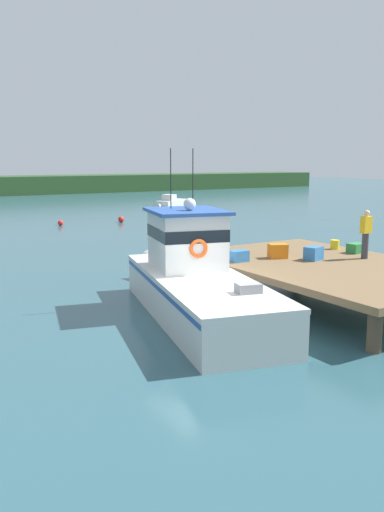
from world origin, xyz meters
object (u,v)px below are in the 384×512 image
object	(u,v)px
crate_single_by_cleat	(238,256)
crate_stack_mid_dock	(314,253)
mooring_buoy_channel_marker	(121,219)
bait_bucket	(335,245)
deckhand_by_the_boat	(366,233)
main_fishing_boat	(193,279)
crate_single_far	(356,248)
moored_boat_far_left	(171,203)
mooring_buoy_inshore	(61,223)
mooring_buoy_outer	(188,216)
crate_stack_near_edge	(278,251)

from	to	relation	value
crate_single_by_cleat	crate_stack_mid_dock	bearing A→B (deg)	-25.40
mooring_buoy_channel_marker	bait_bucket	bearing A→B (deg)	-93.23
bait_bucket	deckhand_by_the_boat	xyz separation A→B (m)	(-0.61, -1.91, 0.69)
main_fishing_boat	crate_single_by_cleat	distance (m)	2.35
main_fishing_boat	crate_stack_mid_dock	distance (m)	4.51
crate_single_far	moored_boat_far_left	world-z (taller)	crate_single_far
crate_stack_mid_dock	mooring_buoy_inshore	bearing A→B (deg)	92.23
crate_single_by_cleat	bait_bucket	size ratio (longest dim) A/B	1.76
crate_single_by_cleat	mooring_buoy_outer	size ratio (longest dim) A/B	1.44
crate_stack_mid_dock	mooring_buoy_inshore	xyz separation A→B (m)	(-0.91, 23.45, -1.23)
crate_single_far	mooring_buoy_channel_marker	world-z (taller)	crate_single_far
crate_single_by_cleat	main_fishing_boat	bearing A→B (deg)	-161.05
crate_stack_near_edge	bait_bucket	xyz separation A→B (m)	(3.02, 0.30, -0.07)
bait_bucket	mooring_buoy_channel_marker	world-z (taller)	bait_bucket
crate_stack_mid_dock	deckhand_by_the_boat	distance (m)	1.90
mooring_buoy_channel_marker	deckhand_by_the_boat	bearing A→B (deg)	-94.44
mooring_buoy_inshore	mooring_buoy_outer	size ratio (longest dim) A/B	0.92
moored_boat_far_left	mooring_buoy_outer	xyz separation A→B (m)	(-3.63, -9.10, -0.24)
mooring_buoy_inshore	bait_bucket	bearing A→B (deg)	-81.91
main_fishing_boat	mooring_buoy_channel_marker	distance (m)	24.13
crate_single_far	mooring_buoy_inshore	bearing A→B (deg)	97.85
mooring_buoy_channel_marker	moored_boat_far_left	bearing A→B (deg)	43.20
mooring_buoy_channel_marker	mooring_buoy_outer	world-z (taller)	mooring_buoy_channel_marker
crate_stack_near_edge	main_fishing_boat	bearing A→B (deg)	-171.29
deckhand_by_the_boat	crate_stack_mid_dock	bearing A→B (deg)	156.55
crate_stack_mid_dock	mooring_buoy_inshore	size ratio (longest dim) A/B	1.56
main_fishing_boat	deckhand_by_the_boat	world-z (taller)	main_fishing_boat
crate_stack_near_edge	crate_stack_mid_dock	xyz separation A→B (m)	(0.77, -0.90, -0.02)
crate_stack_near_edge	deckhand_by_the_boat	distance (m)	2.96
deckhand_by_the_boat	mooring_buoy_outer	world-z (taller)	deckhand_by_the_boat
crate_stack_mid_dock	crate_single_far	size ratio (longest dim) A/B	1.00
crate_single_by_cleat	bait_bucket	bearing A→B (deg)	1.44
crate_single_by_cleat	crate_single_far	bearing A→B (deg)	-10.76
crate_stack_near_edge	moored_boat_far_left	xyz separation A→B (m)	(13.24, 30.63, -0.99)
main_fishing_boat	crate_single_far	size ratio (longest dim) A/B	16.58
crate_stack_near_edge	crate_single_far	bearing A→B (deg)	-12.63
main_fishing_boat	mooring_buoy_outer	distance (m)	25.82
crate_stack_near_edge	crate_stack_mid_dock	world-z (taller)	crate_stack_near_edge
crate_single_far	crate_stack_mid_dock	bearing A→B (deg)	-174.62
main_fishing_boat	mooring_buoy_outer	size ratio (longest dim) A/B	23.85
crate_stack_mid_dock	mooring_buoy_outer	distance (m)	24.14
mooring_buoy_outer	mooring_buoy_channel_marker	bearing A→B (deg)	172.98
crate_stack_near_edge	mooring_buoy_channel_marker	xyz separation A→B (m)	(4.25, 22.19, -1.22)
main_fishing_boat	deckhand_by_the_boat	distance (m)	6.30
crate_stack_near_edge	crate_single_by_cleat	distance (m)	1.53
crate_single_far	mooring_buoy_outer	world-z (taller)	crate_single_far
crate_single_by_cleat	deckhand_by_the_boat	world-z (taller)	deckhand_by_the_boat
crate_single_by_cleat	crate_stack_mid_dock	xyz separation A→B (m)	(2.28, -1.08, 0.04)
mooring_buoy_inshore	mooring_buoy_outer	distance (m)	9.80
main_fishing_boat	crate_single_by_cleat	size ratio (longest dim) A/B	16.58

